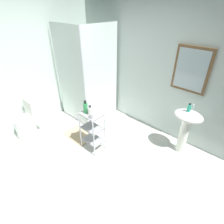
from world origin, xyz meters
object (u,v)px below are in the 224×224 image
Objects in this scene: bath_mat at (79,135)px; storage_cart at (92,129)px; toilet at (27,122)px; body_wash_bottle_green at (86,108)px; shower_stall at (89,97)px; pedestal_sink at (186,124)px; hand_soap_bottle at (189,108)px; lotion_bottle_white at (90,111)px; rinse_cup at (92,116)px.

storage_cart is at bearing -4.13° from bath_mat.
toilet is 1.37m from storage_cart.
toilet is 1.37m from body_wash_bottle_green.
pedestal_sink is (2.11, 0.33, 0.12)m from shower_stall.
storage_cart reaches higher than bath_mat.
shower_stall is 3.33× the size of bath_mat.
hand_soap_bottle is 0.90× the size of lotion_bottle_white.
lotion_bottle_white is (0.00, -0.02, 0.38)m from storage_cart.
bath_mat is (-1.65, -1.01, -0.87)m from hand_soap_bottle.
shower_stall is 1.31m from rinse_cup.
rinse_cup is at bearing -10.41° from bath_mat.
hand_soap_bottle is 0.24× the size of bath_mat.
storage_cart is at bearing -139.61° from pedestal_sink.
body_wash_bottle_green is (-1.27, -1.07, -0.04)m from hand_soap_bottle.
body_wash_bottle_green is (-0.09, -0.03, 0.40)m from storage_cart.
lotion_bottle_white is at bearing -138.09° from hand_soap_bottle.
storage_cart is 1.23× the size of bath_mat.
pedestal_sink is at bearing 44.92° from rinse_cup.
shower_stall is 13.72× the size of hand_soap_bottle.
body_wash_bottle_green is (-1.30, -1.06, 0.26)m from pedestal_sink.
bath_mat is at bearing 173.95° from lotion_bottle_white.
storage_cart is (1.22, 0.62, 0.12)m from toilet.
body_wash_bottle_green is at bearing -41.79° from shower_stall.
body_wash_bottle_green reaches higher than pedestal_sink.
hand_soap_bottle is at bearing 34.71° from toilet.
lotion_bottle_white is at bearing 151.75° from rinse_cup.
rinse_cup reaches higher than toilet.
storage_cart is at bearing 26.92° from toilet.
bath_mat is at bearing 41.31° from toilet.
pedestal_sink is 1.09× the size of storage_cart.
hand_soap_bottle reaches higher than lotion_bottle_white.
storage_cart is at bearing 90.23° from lotion_bottle_white.
hand_soap_bottle is at bearing 40.24° from body_wash_bottle_green.
hand_soap_bottle is at bearing 41.91° from lotion_bottle_white.
body_wash_bottle_green reaches higher than storage_cart.
bath_mat is at bearing 175.87° from storage_cart.
pedestal_sink is 0.30m from hand_soap_bottle.
lotion_bottle_white reaches higher than bath_mat.
rinse_cup is at bearing -135.08° from pedestal_sink.
pedestal_sink is 3.66× the size of body_wash_bottle_green.
bath_mat is at bearing 169.59° from rinse_cup.
body_wash_bottle_green reaches higher than toilet.
hand_soap_bottle is (2.39, 1.66, 0.56)m from toilet.
body_wash_bottle_green is at bearing -140.77° from pedestal_sink.
lotion_bottle_white is 0.12m from rinse_cup.
toilet is 1.27× the size of bath_mat.
storage_cart is (0.91, -0.70, -0.03)m from shower_stall.
pedestal_sink is at bearing 30.53° from bath_mat.
shower_stall reaches higher than hand_soap_bottle.
body_wash_bottle_green is at bearing -169.37° from lotion_bottle_white.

